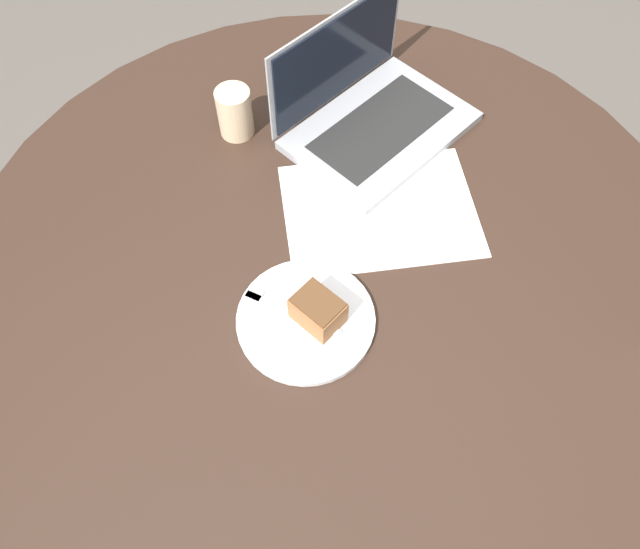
# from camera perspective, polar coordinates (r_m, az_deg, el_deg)

# --- Properties ---
(ground_plane) EXTENTS (12.00, 12.00, 0.00)m
(ground_plane) POSITION_cam_1_polar(r_m,az_deg,el_deg) (1.76, 0.77, -11.75)
(ground_plane) COLOR #4C4742
(dining_table) EXTENTS (1.31, 1.31, 0.75)m
(dining_table) POSITION_cam_1_polar(r_m,az_deg,el_deg) (1.18, 1.11, -1.42)
(dining_table) COLOR black
(dining_table) RESTS_ON ground_plane
(paper_document) EXTENTS (0.42, 0.37, 0.00)m
(paper_document) POSITION_cam_1_polar(r_m,az_deg,el_deg) (1.14, 5.48, 5.85)
(paper_document) COLOR white
(paper_document) RESTS_ON dining_table
(plate) EXTENTS (0.22, 0.22, 0.01)m
(plate) POSITION_cam_1_polar(r_m,az_deg,el_deg) (1.01, -1.31, -4.17)
(plate) COLOR silver
(plate) RESTS_ON dining_table
(cake_slice) EXTENTS (0.08, 0.09, 0.06)m
(cake_slice) POSITION_cam_1_polar(r_m,az_deg,el_deg) (0.98, -0.20, -3.29)
(cake_slice) COLOR brown
(cake_slice) RESTS_ON plate
(fork) EXTENTS (0.11, 0.16, 0.00)m
(fork) POSITION_cam_1_polar(r_m,az_deg,el_deg) (1.01, -3.50, -3.16)
(fork) COLOR silver
(fork) RESTS_ON plate
(coffee_glass) EXTENTS (0.07, 0.07, 0.10)m
(coffee_glass) POSITION_cam_1_polar(r_m,az_deg,el_deg) (1.24, -7.95, 14.39)
(coffee_glass) COLOR #C6AD89
(coffee_glass) RESTS_ON dining_table
(laptop) EXTENTS (0.39, 0.31, 0.21)m
(laptop) POSITION_cam_1_polar(r_m,az_deg,el_deg) (1.25, 4.62, 14.48)
(laptop) COLOR gray
(laptop) RESTS_ON dining_table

